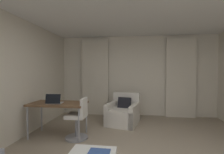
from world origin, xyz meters
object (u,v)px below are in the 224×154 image
(armchair, at_px, (123,114))
(desk_chair, at_px, (78,121))
(desk, at_px, (58,106))
(laptop, at_px, (54,102))
(magazine_open, at_px, (99,152))

(armchair, bearing_deg, desk_chair, -128.00)
(armchair, distance_m, desk, 1.79)
(armchair, height_order, desk_chair, desk_chair)
(desk, bearing_deg, armchair, 37.44)
(armchair, height_order, desk, armchair)
(armchair, height_order, laptop, laptop)
(armchair, relative_size, magazine_open, 3.60)
(armchair, relative_size, desk, 0.83)
(desk_chair, distance_m, magazine_open, 1.52)
(desk_chair, bearing_deg, desk, 169.73)
(desk_chair, distance_m, laptop, 0.67)
(armchair, relative_size, laptop, 2.98)
(magazine_open, bearing_deg, desk_chair, 119.07)
(armchair, xyz_separation_m, desk, (-1.39, -1.06, 0.40))
(desk, bearing_deg, magazine_open, -49.15)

